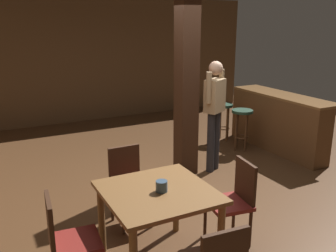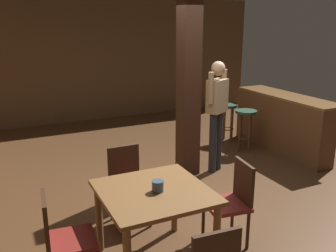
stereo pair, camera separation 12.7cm
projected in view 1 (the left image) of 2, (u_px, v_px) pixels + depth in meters
ground_plane at (194, 191)px, 5.21m from camera, size 10.80×10.80×0.00m
wall_back at (95, 60)px, 8.67m from camera, size 8.00×0.10×2.80m
pillar at (186, 84)px, 5.49m from camera, size 0.28×0.28×2.80m
dining_table at (158, 202)px, 3.52m from camera, size 1.00×1.00×0.77m
chair_east at (235, 198)px, 3.92m from camera, size 0.48×0.48×0.89m
chair_north at (128, 181)px, 4.32m from camera, size 0.42×0.42×0.89m
chair_west at (66, 238)px, 3.19m from camera, size 0.46×0.46×0.89m
napkin_cup at (162, 186)px, 3.45m from camera, size 0.11×0.11×0.10m
standing_person at (214, 108)px, 5.69m from camera, size 0.45×0.33×1.72m
bar_counter at (277, 122)px, 6.76m from camera, size 0.56×2.14×1.02m
bar_stool_near at (242, 120)px, 6.71m from camera, size 0.38×0.38×0.76m
bar_stool_mid at (224, 114)px, 7.27m from camera, size 0.33×0.33×0.73m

